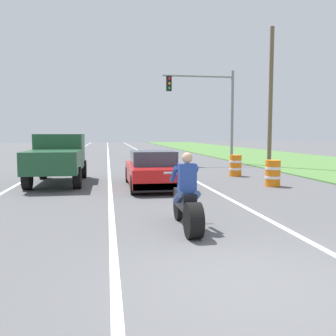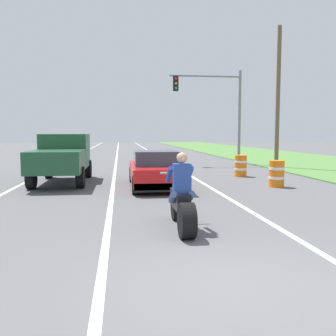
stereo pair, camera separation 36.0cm
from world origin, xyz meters
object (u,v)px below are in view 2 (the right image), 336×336
object	(u,v)px
traffic_light_mast_near	(218,102)
construction_barrel_nearest	(277,174)
motorcycle_with_rider	(182,202)
construction_barrel_mid	(241,166)
pickup_truck_left_lane_dark_green	(62,156)
sports_car_red	(155,171)

from	to	relation	value
traffic_light_mast_near	construction_barrel_nearest	xyz separation A→B (m)	(-0.38, -9.94, -3.50)
motorcycle_with_rider	construction_barrel_mid	bearing A→B (deg)	64.74
pickup_truck_left_lane_dark_green	motorcycle_with_rider	bearing A→B (deg)	-65.85
pickup_truck_left_lane_dark_green	traffic_light_mast_near	world-z (taller)	traffic_light_mast_near
sports_car_red	traffic_light_mast_near	distance (m)	11.19
construction_barrel_nearest	traffic_light_mast_near	bearing A→B (deg)	87.80
motorcycle_with_rider	sports_car_red	bearing A→B (deg)	89.52
traffic_light_mast_near	construction_barrel_mid	xyz separation A→B (m)	(-0.62, -6.48, -3.50)
sports_car_red	pickup_truck_left_lane_dark_green	size ratio (longest dim) A/B	0.90
traffic_light_mast_near	pickup_truck_left_lane_dark_green	bearing A→B (deg)	-137.88
sports_car_red	construction_barrel_mid	xyz separation A→B (m)	(4.29, 3.00, -0.13)
construction_barrel_nearest	motorcycle_with_rider	bearing A→B (deg)	-128.59
traffic_light_mast_near	sports_car_red	bearing A→B (deg)	-117.41
motorcycle_with_rider	construction_barrel_nearest	world-z (taller)	motorcycle_with_rider
motorcycle_with_rider	construction_barrel_nearest	size ratio (longest dim) A/B	2.21
pickup_truck_left_lane_dark_green	construction_barrel_nearest	bearing A→B (deg)	-15.22
motorcycle_with_rider	traffic_light_mast_near	size ratio (longest dim) A/B	0.37
pickup_truck_left_lane_dark_green	traffic_light_mast_near	bearing A→B (deg)	42.12
pickup_truck_left_lane_dark_green	traffic_light_mast_near	size ratio (longest dim) A/B	0.80
motorcycle_with_rider	traffic_light_mast_near	xyz separation A→B (m)	(4.97, 15.68, 3.41)
sports_car_red	construction_barrel_mid	size ratio (longest dim) A/B	4.30
traffic_light_mast_near	construction_barrel_mid	bearing A→B (deg)	-95.48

